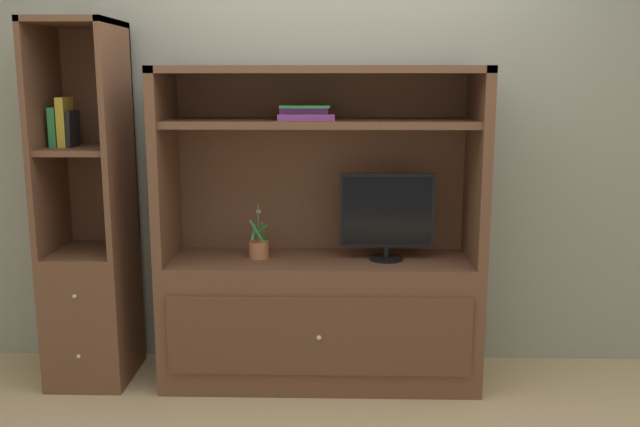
# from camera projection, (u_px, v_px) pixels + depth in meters

# --- Properties ---
(ground_plane) EXTENTS (8.00, 8.00, 0.00)m
(ground_plane) POSITION_uv_depth(u_px,v_px,m) (318.00, 413.00, 3.36)
(ground_plane) COLOR tan
(painted_rear_wall) EXTENTS (6.00, 0.10, 2.80)m
(painted_rear_wall) POSITION_uv_depth(u_px,v_px,m) (322.00, 114.00, 3.83)
(painted_rear_wall) COLOR gray
(painted_rear_wall) RESTS_ON ground_plane
(media_console) EXTENTS (1.64, 0.53, 1.65)m
(media_console) POSITION_uv_depth(u_px,v_px,m) (320.00, 284.00, 3.66)
(media_console) COLOR brown
(media_console) RESTS_ON ground_plane
(tv_monitor) EXTENTS (0.49, 0.18, 0.45)m
(tv_monitor) POSITION_uv_depth(u_px,v_px,m) (387.00, 214.00, 3.56)
(tv_monitor) COLOR black
(tv_monitor) RESTS_ON media_console
(potted_plant) EXTENTS (0.11, 0.11, 0.29)m
(potted_plant) POSITION_uv_depth(u_px,v_px,m) (259.00, 249.00, 3.64)
(potted_plant) COLOR #B26642
(potted_plant) RESTS_ON media_console
(magazine_stack) EXTENTS (0.29, 0.32, 0.07)m
(magazine_stack) POSITION_uv_depth(u_px,v_px,m) (306.00, 113.00, 3.48)
(magazine_stack) COLOR purple
(magazine_stack) RESTS_ON media_console
(bookshelf_tall) EXTENTS (0.40, 0.49, 1.88)m
(bookshelf_tall) POSITION_uv_depth(u_px,v_px,m) (91.00, 264.00, 3.67)
(bookshelf_tall) COLOR brown
(bookshelf_tall) RESTS_ON ground_plane
(upright_book_row) EXTENTS (0.12, 0.14, 0.25)m
(upright_book_row) POSITION_uv_depth(u_px,v_px,m) (64.00, 125.00, 3.52)
(upright_book_row) COLOR #338C4C
(upright_book_row) RESTS_ON bookshelf_tall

